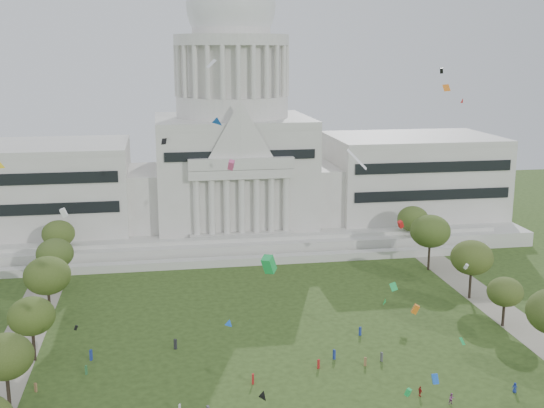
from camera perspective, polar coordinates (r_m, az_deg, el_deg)
capitol at (r=199.12m, az=-3.28°, el=3.82°), size 160.00×64.50×91.30m
path_left at (r=126.77m, az=-21.29°, el=-12.95°), size 8.00×160.00×0.04m
path_right at (r=142.00m, az=20.88°, el=-10.10°), size 8.00×160.00×0.04m
row_tree_l_2 at (r=111.40m, az=-21.42°, el=-11.80°), size 8.42×8.42×11.97m
row_tree_l_3 at (r=126.36m, az=-19.48°, el=-8.84°), size 8.12×8.12×11.55m
row_tree_r_3 at (r=141.43m, az=18.92°, el=-6.97°), size 7.01×7.01×9.98m
row_tree_l_4 at (r=143.15m, az=-18.29°, el=-5.71°), size 9.29×9.29×13.21m
row_tree_r_4 at (r=154.00m, az=16.38°, el=-4.33°), size 9.19×9.19×13.06m
row_tree_l_5 at (r=161.16m, az=-17.71°, el=-3.98°), size 8.33×8.33×11.85m
row_tree_r_5 at (r=170.94m, az=13.10°, el=-2.23°), size 9.82×9.82×13.96m
row_tree_l_6 at (r=178.73m, az=-17.44°, el=-2.39°), size 8.19×8.19×11.64m
row_tree_r_6 at (r=188.28m, az=11.70°, el=-1.23°), size 8.42×8.42×11.97m
person_0 at (r=118.35m, az=19.65°, el=-14.27°), size 0.98×0.93×1.69m
person_2 at (r=112.16m, az=14.79°, el=-15.47°), size 0.94×0.66×1.79m
person_10 at (r=113.21m, az=12.29°, el=-15.07°), size 0.80×1.11×1.71m
distant_crowd at (r=109.93m, az=-4.81°, el=-15.68°), size 58.24×39.81×1.95m
kite_swarm at (r=94.18m, az=4.59°, el=-4.10°), size 87.39×103.09×61.81m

